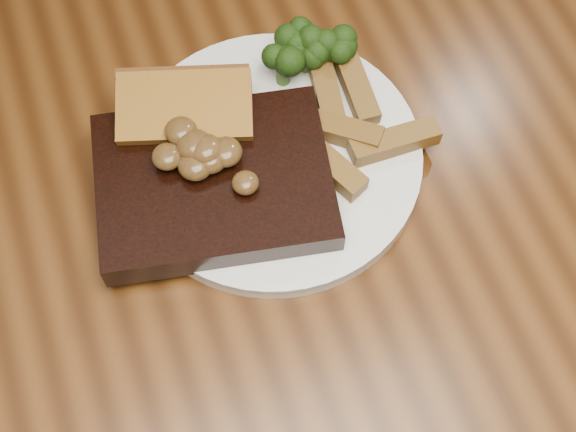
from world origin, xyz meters
name	(u,v)px	position (x,y,z in m)	size (l,w,h in m)	color
ground	(285,422)	(0.00, 0.00, 0.00)	(4.50, 4.50, 0.00)	#381C0C
dining_table	(282,270)	(0.00, 0.00, 0.66)	(1.60, 0.90, 0.75)	#4A280E
plate	(274,158)	(0.01, 0.06, 0.76)	(0.25, 0.25, 0.01)	silver
steak	(214,182)	(-0.04, 0.04, 0.78)	(0.19, 0.14, 0.03)	black
steak_bone	(239,253)	(-0.04, -0.02, 0.77)	(0.16, 0.02, 0.02)	#B8AE8F
mushroom_pile	(212,149)	(-0.04, 0.06, 0.80)	(0.08, 0.08, 0.03)	#523919
garlic_bread	(188,123)	(-0.05, 0.11, 0.77)	(0.11, 0.06, 0.02)	#9B621C
potato_wedges	(351,124)	(0.08, 0.06, 0.77)	(0.10, 0.10, 0.02)	brown
broccoli_cluster	(314,51)	(0.08, 0.14, 0.78)	(0.07, 0.07, 0.04)	#19350C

